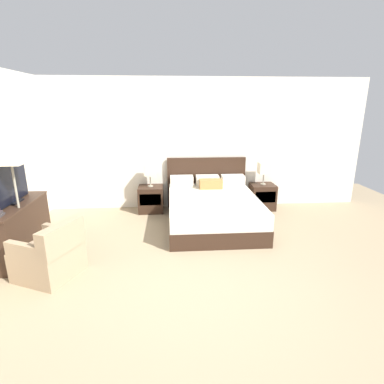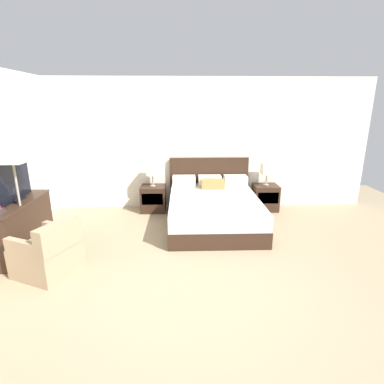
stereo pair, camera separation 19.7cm
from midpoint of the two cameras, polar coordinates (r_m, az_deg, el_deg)
ground_plane at (r=3.82m, az=2.71°, el=-18.57°), size 9.76×9.76×0.00m
wall_back at (r=6.46m, az=-0.61°, el=9.02°), size 7.38×0.06×2.74m
bed at (r=5.68m, az=2.88°, el=-3.06°), size 1.69×2.14×1.10m
nightstand_left at (r=6.39m, az=-8.68°, el=-1.32°), size 0.51×0.46×0.54m
nightstand_right at (r=6.64m, az=12.40°, el=-0.85°), size 0.51×0.46×0.54m
table_lamp_left at (r=6.23m, az=-8.92°, el=4.14°), size 0.23×0.23×0.48m
table_lamp_right at (r=6.49m, az=12.72°, el=4.41°), size 0.23×0.23×0.48m
dresser at (r=5.24m, az=-31.57°, el=-6.04°), size 0.50×1.40×0.80m
tv at (r=5.12m, az=-32.23°, el=1.49°), size 0.18×0.89×0.62m
armchair_by_window at (r=4.44m, az=-26.52°, el=-10.87°), size 0.91×0.90×0.76m
floor_lamp at (r=4.76m, az=-32.23°, el=4.75°), size 0.35×0.35×1.69m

